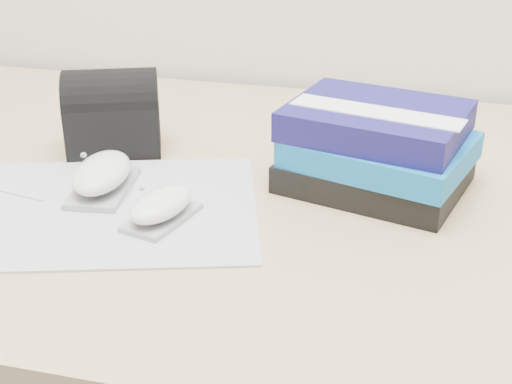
% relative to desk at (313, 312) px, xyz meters
% --- Properties ---
extents(desk, '(1.60, 0.80, 0.73)m').
position_rel_desk_xyz_m(desk, '(0.00, 0.00, 0.00)').
color(desk, tan).
rests_on(desk, ground).
extents(mousepad, '(0.42, 0.37, 0.00)m').
position_rel_desk_xyz_m(mousepad, '(-0.23, -0.18, 0.24)').
color(mousepad, gray).
rests_on(mousepad, desk).
extents(mouse_rear, '(0.08, 0.13, 0.05)m').
position_rel_desk_xyz_m(mouse_rear, '(-0.25, -0.14, 0.26)').
color(mouse_rear, '#949496').
rests_on(mouse_rear, mousepad).
extents(mouse_front, '(0.08, 0.11, 0.04)m').
position_rel_desk_xyz_m(mouse_front, '(-0.15, -0.19, 0.25)').
color(mouse_front, '#949497').
rests_on(mouse_front, mousepad).
extents(book_stack, '(0.26, 0.22, 0.11)m').
position_rel_desk_xyz_m(book_stack, '(0.08, -0.04, 0.29)').
color(book_stack, black).
rests_on(book_stack, desk).
extents(pouch, '(0.15, 0.13, 0.12)m').
position_rel_desk_xyz_m(pouch, '(-0.29, -0.01, 0.29)').
color(pouch, black).
rests_on(pouch, desk).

